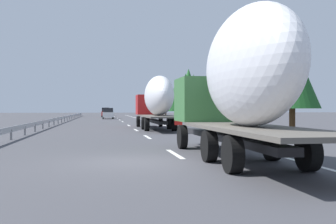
{
  "coord_description": "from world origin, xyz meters",
  "views": [
    {
      "loc": [
        -13.3,
        0.99,
        1.75
      ],
      "look_at": [
        16.7,
        -3.95,
        1.51
      ],
      "focal_mm": 43.05,
      "sensor_mm": 36.0,
      "label": 1
    }
  ],
  "objects_px": {
    "car_blue_sedan": "(106,112)",
    "car_white_van": "(108,113)",
    "truck_trailing": "(239,80)",
    "truck_lead": "(157,100)",
    "road_sign": "(154,105)",
    "car_red_compact": "(106,112)"
  },
  "relations": [
    {
      "from": "truck_lead",
      "to": "truck_trailing",
      "type": "relative_size",
      "value": 1.13
    },
    {
      "from": "car_blue_sedan",
      "to": "truck_trailing",
      "type": "bearing_deg",
      "value": -177.82
    },
    {
      "from": "truck_lead",
      "to": "truck_trailing",
      "type": "distance_m",
      "value": 20.75
    },
    {
      "from": "car_red_compact",
      "to": "car_white_van",
      "type": "bearing_deg",
      "value": -178.83
    },
    {
      "from": "car_blue_sedan",
      "to": "truck_lead",
      "type": "bearing_deg",
      "value": -177.18
    },
    {
      "from": "car_blue_sedan",
      "to": "car_red_compact",
      "type": "distance_m",
      "value": 19.77
    },
    {
      "from": "car_white_van",
      "to": "road_sign",
      "type": "relative_size",
      "value": 1.43
    },
    {
      "from": "truck_lead",
      "to": "road_sign",
      "type": "height_order",
      "value": "truck_lead"
    },
    {
      "from": "car_blue_sedan",
      "to": "car_white_van",
      "type": "distance_m",
      "value": 34.27
    },
    {
      "from": "car_blue_sedan",
      "to": "car_white_van",
      "type": "relative_size",
      "value": 0.97
    },
    {
      "from": "truck_lead",
      "to": "car_blue_sedan",
      "type": "relative_size",
      "value": 3.08
    },
    {
      "from": "truck_trailing",
      "to": "car_white_van",
      "type": "height_order",
      "value": "truck_trailing"
    },
    {
      "from": "road_sign",
      "to": "car_red_compact",
      "type": "bearing_deg",
      "value": 14.81
    },
    {
      "from": "car_blue_sedan",
      "to": "road_sign",
      "type": "xyz_separation_m",
      "value": [
        -45.92,
        -6.6,
        1.34
      ]
    },
    {
      "from": "truck_lead",
      "to": "car_white_van",
      "type": "bearing_deg",
      "value": 5.45
    },
    {
      "from": "truck_lead",
      "to": "road_sign",
      "type": "bearing_deg",
      "value": -7.01
    },
    {
      "from": "car_white_van",
      "to": "road_sign",
      "type": "height_order",
      "value": "road_sign"
    },
    {
      "from": "truck_trailing",
      "to": "road_sign",
      "type": "distance_m",
      "value": 46.06
    },
    {
      "from": "car_blue_sedan",
      "to": "road_sign",
      "type": "bearing_deg",
      "value": -171.82
    },
    {
      "from": "truck_lead",
      "to": "car_blue_sedan",
      "type": "xyz_separation_m",
      "value": [
        71.13,
        3.5,
        -1.58
      ]
    },
    {
      "from": "truck_lead",
      "to": "truck_trailing",
      "type": "bearing_deg",
      "value": -180.0
    },
    {
      "from": "car_white_van",
      "to": "truck_trailing",
      "type": "bearing_deg",
      "value": -176.5
    }
  ]
}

